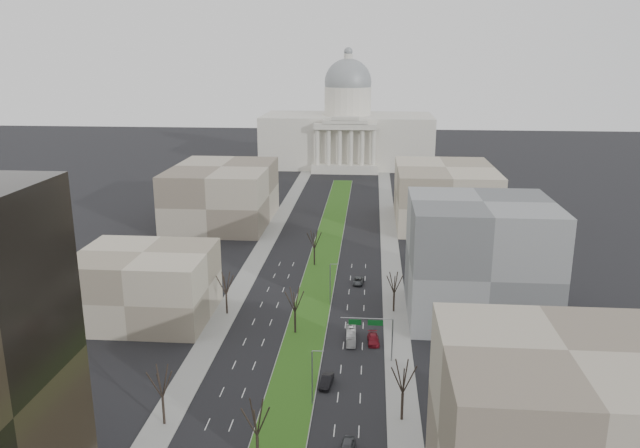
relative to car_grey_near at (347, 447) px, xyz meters
The scene contains 25 objects.
ground 77.04m from the car_grey_near, 97.11° to the left, with size 600.00×600.00×0.00m, color black.
median 76.04m from the car_grey_near, 97.20° to the left, with size 8.00×222.03×0.20m.
sidewalk_left 58.12m from the car_grey_near, 117.72° to the left, with size 5.00×330.00×0.15m, color gray.
sidewalk_right 52.06m from the car_grey_near, 81.19° to the left, with size 5.00×330.00×0.15m, color gray.
capitol 226.76m from the car_grey_near, 92.41° to the left, with size 80.00×46.00×55.00m.
building_beige_left 59.71m from the car_grey_near, 135.74° to the left, with size 26.00×22.00×14.00m, color gray.
building_tan_right 28.08m from the car_grey_near, 26.21° to the right, with size 26.00×24.00×22.00m, color #7A6E5E.
building_grey_right 55.42m from the car_grey_near, 63.20° to the left, with size 28.00×26.00×24.00m, color slate.
building_far_left 124.94m from the car_grey_near, 110.93° to the left, with size 30.00×40.00×18.00m, color #7A6E5E.
building_far_right 124.36m from the car_grey_near, 78.16° to the left, with size 30.00×40.00×18.00m, color gray.
tree_left_mid 27.80m from the car_grey_near, behind, with size 5.40×5.40×9.72m.
tree_left_far 52.22m from the car_grey_near, 121.02° to the left, with size 5.28×5.28×9.50m.
tree_right_mid 13.06m from the car_grey_near, 47.75° to the left, with size 5.52×5.52×9.94m.
tree_right_far 49.38m from the car_grey_near, 81.00° to the left, with size 5.04×5.04×9.07m.
tree_median_a 13.56m from the car_grey_near, 162.87° to the right, with size 5.40×5.40×9.72m.
tree_median_b 38.73m from the car_grey_near, 107.55° to the left, with size 5.40×5.40×9.72m.
tree_median_c 77.56m from the car_grey_near, 98.58° to the left, with size 5.40×5.40×9.72m.
streetlamp_median_b 13.43m from the car_grey_near, 116.75° to the left, with size 1.90×0.20×9.16m.
streetlamp_median_c 51.92m from the car_grey_near, 96.40° to the left, with size 1.90×0.20×9.16m.
mast_arm_signs 27.29m from the car_grey_near, 81.49° to the left, with size 9.12×0.24×8.09m.
car_grey_near is the anchor object (origin of this frame).
car_black 17.87m from the car_grey_near, 103.15° to the left, with size 1.68×4.83×1.59m, color black.
car_red 33.65m from the car_grey_near, 84.09° to the left, with size 2.09×5.15×1.49m, color maroon.
car_grey_far 64.23m from the car_grey_near, 90.08° to the left, with size 2.26×4.91×1.37m, color #474B4E.
box_van 34.03m from the car_grey_near, 91.17° to the left, with size 1.75×7.46×2.08m, color white.
Camera 1 is at (12.00, -29.45, 51.98)m, focal length 35.00 mm.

